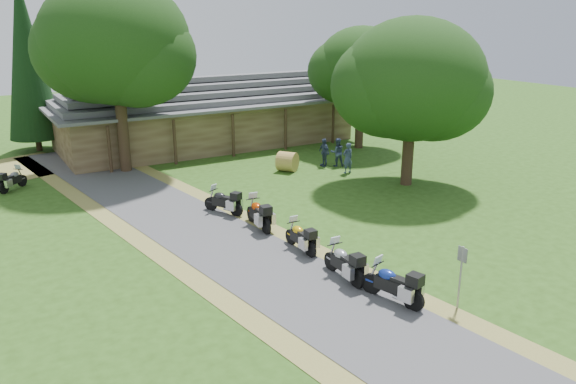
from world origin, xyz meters
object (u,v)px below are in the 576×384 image
lodge (206,110)px  motorcycle_row_b (344,261)px  motorcycle_row_d (258,212)px  motorcycle_carport_b (12,179)px  motorcycle_row_c (300,236)px  motorcycle_row_a (392,282)px  hay_bale (287,162)px  motorcycle_row_e (223,200)px

lodge → motorcycle_row_b: size_ratio=10.59×
motorcycle_row_d → motorcycle_carport_b: motorcycle_row_d is taller
motorcycle_row_c → lodge: bearing=-12.4°
motorcycle_row_a → hay_bale: bearing=-33.9°
motorcycle_row_b → motorcycle_row_c: motorcycle_row_b is taller
motorcycle_row_d → motorcycle_row_a: bearing=-170.8°
motorcycle_row_b → motorcycle_row_c: bearing=1.1°
motorcycle_row_a → hay_bale: motorcycle_row_a is taller
motorcycle_row_a → motorcycle_carport_b: size_ratio=1.15×
motorcycle_row_d → motorcycle_row_c: bearing=-170.4°
motorcycle_row_d → hay_bale: (5.88, 7.46, -0.13)m
motorcycle_carport_b → motorcycle_row_a: bearing=-110.1°
motorcycle_row_a → motorcycle_row_b: (-0.36, 2.16, -0.02)m
motorcycle_row_b → motorcycle_row_a: bearing=-169.2°
motorcycle_row_e → motorcycle_row_d: bearing=165.1°
motorcycle_row_a → motorcycle_row_d: bearing=-11.0°
motorcycle_row_b → motorcycle_carport_b: 19.80m
lodge → motorcycle_carport_b: size_ratio=11.85×
lodge → motorcycle_carport_b: (-13.38, -5.26, -1.83)m
motorcycle_row_c → motorcycle_row_e: (-0.80, 5.57, 0.02)m
motorcycle_row_b → hay_bale: size_ratio=1.73×
motorcycle_row_a → motorcycle_row_e: (-1.15, 10.64, -0.05)m
motorcycle_row_d → motorcycle_carport_b: bearing=41.6°
motorcycle_row_c → hay_bale: 11.95m
lodge → motorcycle_carport_b: bearing=-158.5°
lodge → motorcycle_row_c: lodge is taller
motorcycle_carport_b → motorcycle_row_c: bearing=-104.0°
motorcycle_row_b → lodge: bearing=-9.7°
motorcycle_row_a → motorcycle_row_e: 10.70m
lodge → motorcycle_row_a: lodge is taller
motorcycle_row_e → motorcycle_carport_b: (-8.12, 9.19, -0.04)m
motorcycle_row_a → motorcycle_row_c: (-0.35, 5.07, -0.07)m
motorcycle_row_c → motorcycle_row_d: size_ratio=0.89×
motorcycle_row_c → motorcycle_row_a: bearing=-175.9°
lodge → motorcycle_row_b: 23.43m
motorcycle_carport_b → hay_bale: bearing=-61.4°
motorcycle_row_a → motorcycle_row_e: size_ratio=1.08×
motorcycle_row_b → motorcycle_row_c: size_ratio=1.08×
motorcycle_row_c → motorcycle_carport_b: (-8.93, 14.77, -0.02)m
motorcycle_row_d → motorcycle_row_e: 2.56m
lodge → hay_bale: lodge is taller
motorcycle_row_e → hay_bale: bearing=-79.7°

